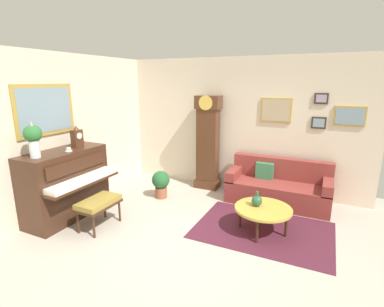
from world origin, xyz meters
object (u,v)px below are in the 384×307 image
object	(u,v)px
grandfather_clock	(208,145)
teacup	(69,150)
mantel_clock	(77,137)
potted_plant	(161,182)
piano_bench	(99,204)
flower_vase	(33,137)
green_jug	(257,201)
coffee_table	(263,209)
couch	(278,187)
piano	(67,184)

from	to	relation	value
grandfather_clock	teacup	bearing A→B (deg)	-122.75
grandfather_clock	teacup	world-z (taller)	grandfather_clock
mantel_clock	potted_plant	bearing A→B (deg)	47.38
piano_bench	flower_vase	world-z (taller)	flower_vase
grandfather_clock	teacup	size ratio (longest dim) A/B	17.50
green_jug	coffee_table	bearing A→B (deg)	-11.70
teacup	potted_plant	distance (m)	1.88
piano_bench	grandfather_clock	xyz separation A→B (m)	(0.88, 2.43, 0.56)
flower_vase	teacup	world-z (taller)	flower_vase
couch	mantel_clock	xyz separation A→B (m)	(-3.19, -1.87, 1.05)
flower_vase	green_jug	xyz separation A→B (m)	(3.06, 1.44, -1.01)
flower_vase	green_jug	size ratio (longest dim) A/B	2.42
green_jug	potted_plant	xyz separation A→B (m)	(-2.05, 0.48, -0.17)
grandfather_clock	mantel_clock	xyz separation A→B (m)	(-1.63, -2.05, 0.40)
coffee_table	mantel_clock	size ratio (longest dim) A/B	2.32
grandfather_clock	potted_plant	world-z (taller)	grandfather_clock
piano	piano_bench	bearing A→B (deg)	-4.75
piano_bench	flower_vase	bearing A→B (deg)	-150.03
piano_bench	couch	bearing A→B (deg)	42.78
mantel_clock	green_jug	world-z (taller)	mantel_clock
flower_vase	potted_plant	bearing A→B (deg)	62.22
piano	flower_vase	distance (m)	1.03
mantel_clock	teacup	bearing A→B (deg)	-68.75
piano_bench	piano	bearing A→B (deg)	175.25
coffee_table	potted_plant	distance (m)	2.22
couch	teacup	xyz separation A→B (m)	(-3.07, -2.18, 0.90)
piano_bench	flower_vase	size ratio (longest dim) A/B	1.21
piano_bench	coffee_table	xyz separation A→B (m)	(2.42, 0.98, -0.03)
grandfather_clock	couch	size ratio (longest dim) A/B	1.07
piano	coffee_table	world-z (taller)	piano
flower_vase	potted_plant	world-z (taller)	flower_vase
piano	potted_plant	size ratio (longest dim) A/B	2.57
mantel_clock	coffee_table	bearing A→B (deg)	10.64
couch	teacup	world-z (taller)	teacup
grandfather_clock	green_jug	distance (m)	2.07
coffee_table	mantel_clock	world-z (taller)	mantel_clock
piano	teacup	xyz separation A→B (m)	(0.12, 0.02, 0.61)
piano_bench	coffee_table	bearing A→B (deg)	22.07
green_jug	potted_plant	size ratio (longest dim) A/B	0.43
teacup	green_jug	size ratio (longest dim) A/B	0.48
piano_bench	teacup	world-z (taller)	teacup
piano	teacup	distance (m)	0.62
mantel_clock	potted_plant	xyz separation A→B (m)	(1.01, 1.10, -1.04)
mantel_clock	flower_vase	bearing A→B (deg)	-90.03
mantel_clock	green_jug	bearing A→B (deg)	11.43
coffee_table	teacup	world-z (taller)	teacup
couch	piano_bench	bearing A→B (deg)	-137.22
piano_bench	flower_vase	distance (m)	1.40
piano	piano_bench	distance (m)	0.78
couch	potted_plant	xyz separation A→B (m)	(-2.18, -0.78, 0.01)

